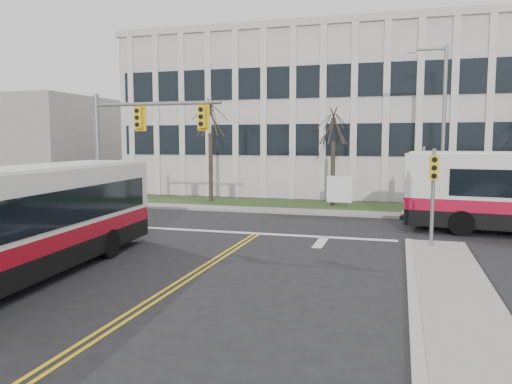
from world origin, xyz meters
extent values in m
plane|color=black|center=(0.00, 0.00, 0.00)|extent=(120.00, 120.00, 0.00)
cube|color=#9E9B93|center=(5.00, 15.20, 0.07)|extent=(44.00, 1.60, 0.14)
cube|color=#31491F|center=(5.00, 18.00, 0.06)|extent=(44.00, 5.00, 0.12)
cube|color=silver|center=(5.00, 30.00, 6.00)|extent=(40.00, 16.00, 12.00)
cube|color=#9E9B93|center=(-26.00, 26.00, 4.00)|extent=(12.00, 12.00, 8.00)
cylinder|color=slate|center=(-7.30, 7.20, 3.10)|extent=(0.22, 0.22, 6.20)
cylinder|color=slate|center=(-4.30, 7.20, 5.70)|extent=(6.00, 0.16, 0.16)
cube|color=yellow|center=(-5.10, 7.05, 5.10)|extent=(0.34, 0.24, 0.92)
cube|color=yellow|center=(-2.10, 7.05, 5.10)|extent=(0.34, 0.24, 0.92)
cylinder|color=slate|center=(7.20, 7.00, 1.90)|extent=(0.14, 0.14, 3.80)
cube|color=yellow|center=(7.20, 6.80, 3.10)|extent=(0.34, 0.24, 0.92)
cylinder|color=slate|center=(7.20, 15.50, 1.90)|extent=(0.14, 0.14, 3.80)
cube|color=yellow|center=(7.20, 15.30, 3.10)|extent=(0.34, 0.24, 0.92)
cylinder|color=slate|center=(8.20, 16.20, 4.60)|extent=(0.20, 0.20, 9.20)
cylinder|color=slate|center=(7.30, 16.20, 9.00)|extent=(1.80, 0.14, 0.14)
cube|color=slate|center=(6.40, 16.20, 8.95)|extent=(0.50, 0.25, 0.18)
cylinder|color=slate|center=(1.90, 17.50, 0.50)|extent=(0.08, 0.08, 1.00)
cylinder|color=slate|center=(3.10, 17.50, 0.50)|extent=(0.08, 0.08, 1.00)
cube|color=white|center=(2.50, 17.50, 1.20)|extent=(1.50, 0.12, 1.60)
cylinder|color=#42352B|center=(-6.00, 18.00, 2.31)|extent=(0.28, 0.28, 4.62)
cylinder|color=#42352B|center=(2.00, 18.20, 2.05)|extent=(0.28, 0.28, 4.09)
camera|label=1|loc=(5.98, -12.71, 4.05)|focal=35.00mm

